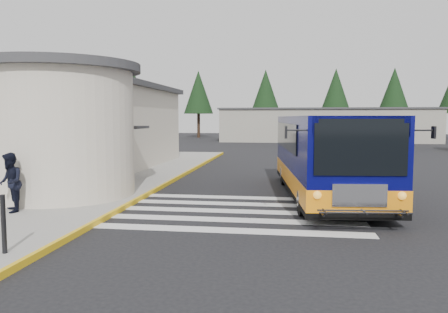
# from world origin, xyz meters

# --- Properties ---
(ground) EXTENTS (140.00, 140.00, 0.00)m
(ground) POSITION_xyz_m (0.00, 0.00, 0.00)
(ground) COLOR black
(ground) RESTS_ON ground
(sidewalk) EXTENTS (10.00, 34.00, 0.15)m
(sidewalk) POSITION_xyz_m (-9.00, 4.00, 0.07)
(sidewalk) COLOR gray
(sidewalk) RESTS_ON ground
(curb_strip) EXTENTS (0.12, 34.00, 0.16)m
(curb_strip) POSITION_xyz_m (-4.05, 4.00, 0.08)
(curb_strip) COLOR yellow
(curb_strip) RESTS_ON ground
(station_building) EXTENTS (12.70, 18.70, 4.80)m
(station_building) POSITION_xyz_m (-10.84, 6.91, 2.57)
(station_building) COLOR #BAB29D
(station_building) RESTS_ON ground
(crosswalk) EXTENTS (8.00, 5.35, 0.01)m
(crosswalk) POSITION_xyz_m (-0.50, -0.80, 0.01)
(crosswalk) COLOR silver
(crosswalk) RESTS_ON ground
(depot_building) EXTENTS (26.40, 8.40, 4.20)m
(depot_building) POSITION_xyz_m (6.00, 42.00, 2.11)
(depot_building) COLOR gray
(depot_building) RESTS_ON ground
(tree_line) EXTENTS (58.40, 4.40, 10.00)m
(tree_line) POSITION_xyz_m (6.29, 50.00, 6.77)
(tree_line) COLOR black
(tree_line) RESTS_ON ground
(transit_bus) EXTENTS (4.34, 11.04, 3.05)m
(transit_bus) POSITION_xyz_m (2.63, 2.28, 1.46)
(transit_bus) COLOR #06074C
(transit_bus) RESTS_ON ground
(pedestrian_b) EXTENTS (1.07, 1.11, 1.80)m
(pedestrian_b) POSITION_xyz_m (-7.03, -2.57, 1.05)
(pedestrian_b) COLOR black
(pedestrian_b) RESTS_ON sidewalk
(bollard) EXTENTS (0.10, 0.10, 1.25)m
(bollard) POSITION_xyz_m (-4.66, -6.27, 0.77)
(bollard) COLOR black
(bollard) RESTS_ON sidewalk
(far_bus_a) EXTENTS (10.36, 4.95, 2.58)m
(far_bus_a) POSITION_xyz_m (7.58, 31.70, 1.68)
(far_bus_a) COLOR navy
(far_bus_a) RESTS_ON ground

